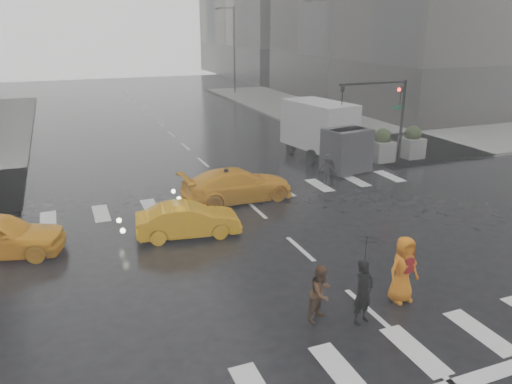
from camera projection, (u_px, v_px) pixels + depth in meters
name	position (u px, v px, depth m)	size (l,w,h in m)	color
ground	(300.00, 249.00, 17.00)	(120.00, 120.00, 0.00)	black
sidewalk_ne	(423.00, 120.00, 39.21)	(35.00, 35.00, 0.15)	slate
road_markings	(300.00, 249.00, 17.00)	(18.00, 48.00, 0.01)	silver
traffic_signal_pole	(388.00, 105.00, 26.17)	(4.45, 0.42, 4.50)	black
street_lamp_near	(326.00, 59.00, 35.06)	(2.15, 0.22, 9.00)	#59595B
street_lamp_far	(233.00, 47.00, 52.66)	(2.15, 0.22, 9.00)	#59595B
planter_west	(350.00, 149.00, 26.35)	(1.10, 1.10, 1.80)	slate
planter_mid	(382.00, 146.00, 27.05)	(1.10, 1.10, 1.80)	slate
planter_east	(412.00, 143.00, 27.76)	(1.10, 1.10, 1.80)	slate
pedestrian_black	(365.00, 266.00, 12.34)	(1.21, 1.22, 2.43)	black
pedestrian_brown	(321.00, 293.00, 12.74)	(0.74, 0.58, 1.53)	#4A2D1A
pedestrian_orange	(403.00, 269.00, 13.56)	(0.97, 0.67, 1.90)	orange
pedestrian_far_a	(227.00, 186.00, 21.06)	(0.91, 0.55, 1.55)	black
pedestrian_far_b	(327.00, 169.00, 23.60)	(0.96, 0.53, 1.48)	black
taxi_mid	(188.00, 220.00, 17.85)	(1.29, 3.70, 1.22)	#FFA80D
taxi_rear	(237.00, 185.00, 21.42)	(1.99, 4.31, 1.42)	#FFA80D
box_truck	(326.00, 131.00, 27.18)	(2.25, 6.01, 3.19)	#BDBDBF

